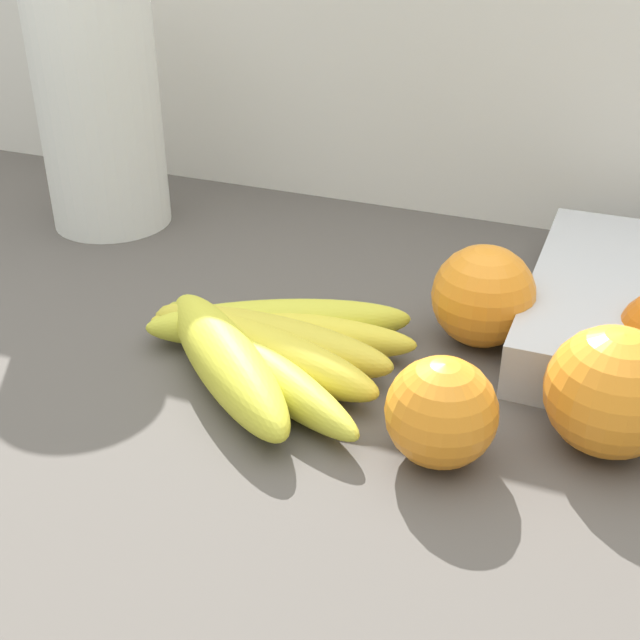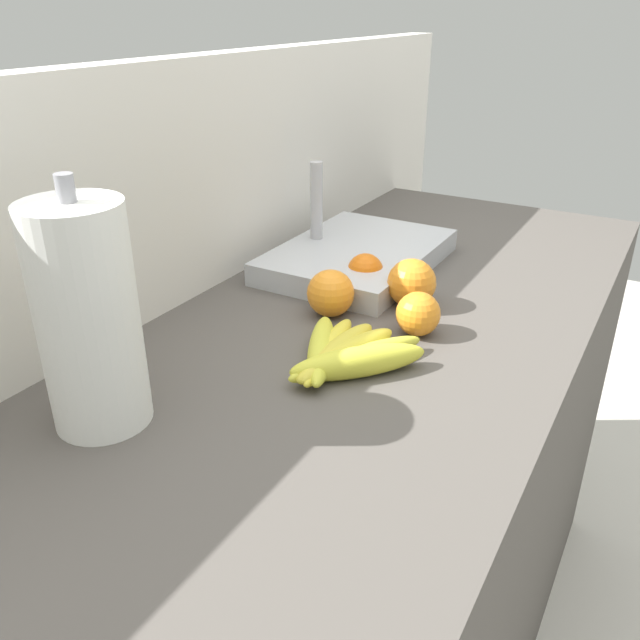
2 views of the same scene
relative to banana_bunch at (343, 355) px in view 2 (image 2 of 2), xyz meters
name	(u,v)px [view 2 (image 2 of 2)]	position (x,y,z in m)	size (l,w,h in m)	color
counter	(331,585)	(0.02, 0.03, -0.48)	(1.83, 0.62, 0.92)	#514C47
wall_back	(172,437)	(0.02, 0.37, -0.28)	(2.23, 0.06, 1.30)	silver
banana_bunch	(343,355)	(0.00, 0.00, 0.00)	(0.21, 0.21, 0.04)	gold
orange_right	(412,283)	(0.24, 0.00, 0.02)	(0.08, 0.08, 0.08)	orange
orange_back_left	(365,271)	(0.27, 0.10, 0.01)	(0.06, 0.06, 0.06)	orange
orange_center	(418,314)	(0.15, -0.05, 0.02)	(0.07, 0.07, 0.07)	orange
orange_front	(331,293)	(0.14, 0.10, 0.02)	(0.08, 0.08, 0.08)	orange
paper_towel_roll	(88,319)	(-0.26, 0.19, 0.12)	(0.12, 0.12, 0.30)	white
sink_basin	(357,255)	(0.35, 0.16, 0.00)	(0.38, 0.26, 0.19)	#B7BABF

